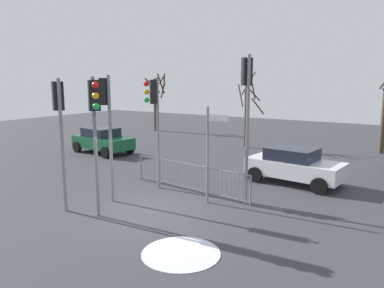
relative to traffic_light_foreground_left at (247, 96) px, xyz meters
The scene contains 13 objects.
ground_plane 4.97m from the traffic_light_foreground_left, 134.20° to the right, with size 60.00×60.00×0.00m, color #38383D.
traffic_light_foreground_left is the anchor object (origin of this frame).
traffic_light_rear_left 3.75m from the traffic_light_foreground_left, behind, with size 0.46×0.47×4.32m.
traffic_light_rear_right 4.90m from the traffic_light_foreground_left, 131.29° to the right, with size 0.50×0.43×4.31m.
traffic_light_foreground_right 4.76m from the traffic_light_foreground_left, 150.95° to the right, with size 0.56×0.35×4.37m.
traffic_light_mid_left 6.05m from the traffic_light_foreground_left, 141.54° to the right, with size 0.53×0.40×4.26m.
direction_sign_post 2.19m from the traffic_light_foreground_left, 147.97° to the right, with size 0.79×0.09×3.32m.
pedestrian_guard_railing 3.91m from the traffic_light_foreground_left, behind, with size 5.38×0.72×1.07m.
car_white_mid 4.52m from the traffic_light_foreground_left, 78.43° to the left, with size 3.98×2.31×1.47m.
car_green_near 11.75m from the traffic_light_foreground_left, 160.29° to the left, with size 3.99×2.34×1.47m.
bare_tree_left 10.97m from the traffic_light_foreground_left, 113.44° to the left, with size 1.54×1.64×4.72m.
bare_tree_right 19.20m from the traffic_light_foreground_left, 136.48° to the left, with size 1.61×1.93×4.75m.
snow_patch_kerb 5.67m from the traffic_light_foreground_left, 86.53° to the right, with size 1.95×1.95×0.01m, color silver.
Camera 1 is at (7.31, -8.91, 4.20)m, focal length 34.44 mm.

